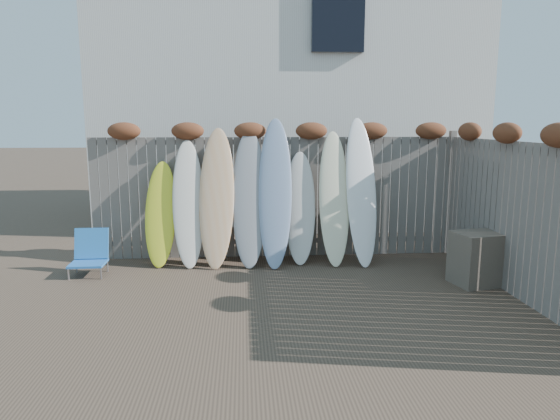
{
  "coord_description": "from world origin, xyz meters",
  "views": [
    {
      "loc": [
        -0.52,
        -5.81,
        2.24
      ],
      "look_at": [
        0.0,
        1.2,
        1.0
      ],
      "focal_mm": 32.0,
      "sensor_mm": 36.0,
      "label": 1
    }
  ],
  "objects": [
    {
      "name": "surfboard_0",
      "position": [
        -1.83,
        2.02,
        0.82
      ],
      "size": [
        0.54,
        0.63,
        1.63
      ],
      "primitive_type": "ellipsoid",
      "rotation": [
        -0.31,
        0.0,
        -0.09
      ],
      "color": "yellow",
      "rests_on": "ground"
    },
    {
      "name": "surfboard_2",
      "position": [
        -0.94,
        1.96,
        1.08
      ],
      "size": [
        0.61,
        0.81,
        2.16
      ],
      "primitive_type": "ellipsoid",
      "rotation": [
        -0.31,
        0.0,
        -0.09
      ],
      "color": "#F8DA95",
      "rests_on": "ground"
    },
    {
      "name": "beach_chair",
      "position": [
        -2.82,
        1.59,
        0.31
      ],
      "size": [
        0.5,
        0.54,
        0.66
      ],
      "color": "#2464B6",
      "rests_on": "ground"
    },
    {
      "name": "lattice_panel",
      "position": [
        3.09,
        1.34,
        0.88
      ],
      "size": [
        0.19,
        1.17,
        1.76
      ],
      "primitive_type": "cube",
      "rotation": [
        0.0,
        0.0,
        0.12
      ],
      "color": "brown",
      "rests_on": "ground"
    },
    {
      "name": "back_fence",
      "position": [
        0.06,
        2.39,
        1.18
      ],
      "size": [
        6.05,
        0.28,
        2.24
      ],
      "color": "slate",
      "rests_on": "ground"
    },
    {
      "name": "wooden_crate",
      "position": [
        2.72,
        0.69,
        0.37
      ],
      "size": [
        0.73,
        0.65,
        0.74
      ],
      "primitive_type": "cube",
      "rotation": [
        0.0,
        0.0,
        0.21
      ],
      "color": "brown",
      "rests_on": "ground"
    },
    {
      "name": "house",
      "position": [
        0.5,
        6.5,
        3.2
      ],
      "size": [
        8.5,
        5.5,
        6.33
      ],
      "color": "silver",
      "rests_on": "ground"
    },
    {
      "name": "surfboard_6",
      "position": [
        0.92,
        1.95,
        1.05
      ],
      "size": [
        0.51,
        0.76,
        2.1
      ],
      "primitive_type": "ellipsoid",
      "rotation": [
        -0.31,
        0.0,
        -0.04
      ],
      "color": "#F5EFC5",
      "rests_on": "ground"
    },
    {
      "name": "ground",
      "position": [
        0.0,
        0.0,
        0.0
      ],
      "size": [
        80.0,
        80.0,
        0.0
      ],
      "primitive_type": "plane",
      "color": "#493A2D"
    },
    {
      "name": "surfboard_4",
      "position": [
        -0.02,
        1.92,
        1.16
      ],
      "size": [
        0.59,
        0.85,
        2.31
      ],
      "primitive_type": "ellipsoid",
      "rotation": [
        -0.31,
        0.0,
        -0.09
      ],
      "color": "#7E94B8",
      "rests_on": "ground"
    },
    {
      "name": "surfboard_7",
      "position": [
        1.35,
        1.92,
        1.16
      ],
      "size": [
        0.5,
        0.83,
        2.32
      ],
      "primitive_type": "ellipsoid",
      "rotation": [
        -0.31,
        0.0,
        0.03
      ],
      "color": "white",
      "rests_on": "ground"
    },
    {
      "name": "surfboard_1",
      "position": [
        -1.39,
        2.0,
        0.99
      ],
      "size": [
        0.55,
        0.74,
        1.97
      ],
      "primitive_type": "ellipsoid",
      "rotation": [
        -0.31,
        0.0,
        0.08
      ],
      "color": "beige",
      "rests_on": "ground"
    },
    {
      "name": "surfboard_3",
      "position": [
        -0.43,
        1.95,
        1.06
      ],
      "size": [
        0.57,
        0.77,
        2.12
      ],
      "primitive_type": "ellipsoid",
      "rotation": [
        -0.31,
        0.0,
        -0.04
      ],
      "color": "gray",
      "rests_on": "ground"
    },
    {
      "name": "surfboard_5",
      "position": [
        0.39,
        2.03,
        0.89
      ],
      "size": [
        0.54,
        0.67,
        1.78
      ],
      "primitive_type": "ellipsoid",
      "rotation": [
        -0.31,
        0.0,
        -0.08
      ],
      "color": "silver",
      "rests_on": "ground"
    },
    {
      "name": "right_fence",
      "position": [
        2.99,
        0.25,
        1.14
      ],
      "size": [
        0.28,
        4.4,
        2.24
      ],
      "color": "slate",
      "rests_on": "ground"
    }
  ]
}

